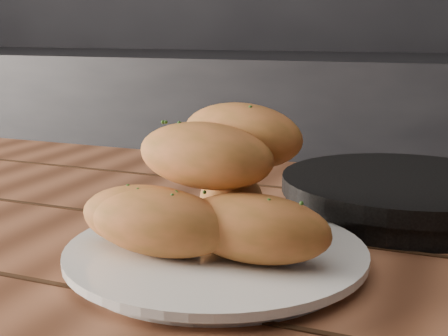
{
  "coord_description": "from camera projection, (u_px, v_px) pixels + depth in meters",
  "views": [
    {
      "loc": [
        0.6,
        0.06,
        0.97
      ],
      "look_at": [
        0.38,
        0.6,
        0.84
      ],
      "focal_mm": 50.0,
      "sensor_mm": 36.0,
      "label": 1
    }
  ],
  "objects": [
    {
      "name": "counter",
      "position": [
        248.0,
        211.0,
        1.81
      ],
      "size": [
        2.8,
        0.6,
        0.9
      ],
      "primitive_type": "cube",
      "color": "black",
      "rests_on": "ground"
    },
    {
      "name": "plate",
      "position": [
        216.0,
        255.0,
        0.59
      ],
      "size": [
        0.29,
        0.29,
        0.02
      ],
      "color": "silver",
      "rests_on": "table"
    },
    {
      "name": "bread_rolls",
      "position": [
        206.0,
        194.0,
        0.58
      ],
      "size": [
        0.24,
        0.2,
        0.13
      ],
      "color": "#C16335",
      "rests_on": "plate"
    },
    {
      "name": "skillet",
      "position": [
        405.0,
        194.0,
        0.75
      ],
      "size": [
        0.43,
        0.29,
        0.05
      ],
      "color": "black",
      "rests_on": "table"
    }
  ]
}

